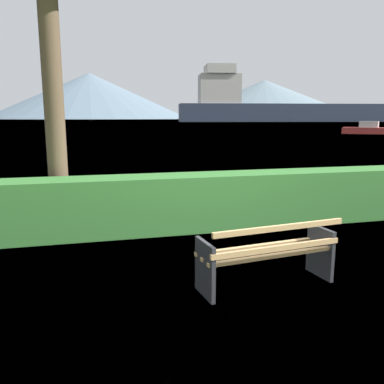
{
  "coord_description": "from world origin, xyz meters",
  "views": [
    {
      "loc": [
        -2.08,
        -4.4,
        2.11
      ],
      "look_at": [
        0.0,
        3.77,
        0.52
      ],
      "focal_mm": 37.12,
      "sensor_mm": 36.0,
      "label": 1
    }
  ],
  "objects": [
    {
      "name": "water_surface",
      "position": [
        0.0,
        307.91,
        0.0
      ],
      "size": [
        620.0,
        620.0,
        0.0
      ],
      "primitive_type": "plane",
      "color": "slate",
      "rests_on": "ground_plane"
    },
    {
      "name": "cargo_ship_large",
      "position": [
        86.44,
        182.54,
        7.57
      ],
      "size": [
        110.34,
        33.0,
        27.08
      ],
      "color": "#2D384C",
      "rests_on": "water_surface"
    },
    {
      "name": "ground_plane",
      "position": [
        0.0,
        0.0,
        0.0
      ],
      "size": [
        1400.0,
        1400.0,
        0.0
      ],
      "primitive_type": "plane",
      "color": "#4C6B33"
    },
    {
      "name": "park_bench",
      "position": [
        0.01,
        -0.06,
        0.43
      ],
      "size": [
        1.82,
        0.78,
        0.87
      ],
      "color": "tan",
      "rests_on": "ground_plane"
    },
    {
      "name": "distant_hills",
      "position": [
        -9.32,
        597.82,
        28.88
      ],
      "size": [
        881.52,
        328.82,
        65.26
      ],
      "color": "slate",
      "rests_on": "ground_plane"
    },
    {
      "name": "fishing_boat_near",
      "position": [
        32.98,
        40.39,
        0.58
      ],
      "size": [
        6.03,
        5.84,
        1.63
      ],
      "color": "#B2332D",
      "rests_on": "water_surface"
    },
    {
      "name": "hedge_row",
      "position": [
        0.0,
        2.76,
        0.52
      ],
      "size": [
        10.72,
        0.81,
        1.05
      ],
      "primitive_type": "cube",
      "color": "#387A33",
      "rests_on": "ground_plane"
    }
  ]
}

